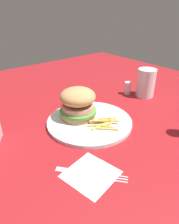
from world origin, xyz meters
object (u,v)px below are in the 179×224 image
napkin (91,174)px  drink_glass (146,84)px  fork (92,173)px  plate (90,121)px  sandwich (78,103)px  salt_shaker (128,88)px  fries_pile (104,123)px

napkin → drink_glass: 0.52m
fork → drink_glass: bearing=-66.4°
plate → sandwich: (0.04, 0.02, 0.06)m
sandwich → salt_shaker: 0.31m
sandwich → salt_shaker: bearing=-82.0°
napkin → salt_shaker: bearing=-58.3°
fries_pile → napkin: bearing=128.4°
napkin → fork: 0.00m
salt_shaker → sandwich: bearing=98.0°
salt_shaker → drink_glass: bearing=-144.9°
drink_glass → salt_shaker: drink_glass is taller
plate → drink_glass: drink_glass is taller
napkin → salt_shaker: (0.27, -0.43, 0.03)m
drink_glass → salt_shaker: size_ratio=2.14×
fries_pile → fork: fries_pile is taller
fork → salt_shaker: 0.51m
drink_glass → fork: bearing=113.6°
napkin → fork: (-0.00, -0.00, 0.00)m
sandwich → napkin: bearing=150.0°
fork → drink_glass: 0.52m
fries_pile → drink_glass: (0.08, -0.31, 0.04)m
plate → sandwich: sandwich is taller
sandwich → napkin: sandwich is taller
sandwich → fries_pile: size_ratio=1.10×
plate → salt_shaker: (0.08, -0.29, 0.02)m
fork → napkin: bearing=39.1°
napkin → drink_glass: size_ratio=0.93×
plate → fork: (-0.18, 0.14, -0.00)m
sandwich → drink_glass: bearing=-93.0°
drink_glass → napkin: bearing=113.4°
sandwich → drink_glass: 0.34m
fries_pile → napkin: size_ratio=1.03×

